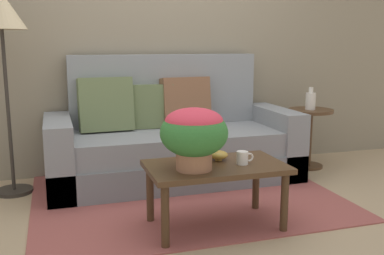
{
  "coord_description": "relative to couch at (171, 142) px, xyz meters",
  "views": [
    {
      "loc": [
        -1.0,
        -3.21,
        1.24
      ],
      "look_at": [
        0.02,
        0.03,
        0.59
      ],
      "focal_mm": 41.85,
      "sensor_mm": 36.0,
      "label": 1
    }
  ],
  "objects": [
    {
      "name": "coffee_table",
      "position": [
        0.01,
        -1.15,
        0.03
      ],
      "size": [
        0.92,
        0.55,
        0.44
      ],
      "color": "#442D1B",
      "rests_on": "ground"
    },
    {
      "name": "side_table",
      "position": [
        1.43,
        -0.03,
        0.06
      ],
      "size": [
        0.44,
        0.44,
        0.59
      ],
      "color": "#4C331E",
      "rests_on": "ground"
    },
    {
      "name": "potted_plant",
      "position": [
        -0.17,
        -1.23,
        0.34
      ],
      "size": [
        0.43,
        0.43,
        0.4
      ],
      "color": "#A36B4C",
      "rests_on": "coffee_table"
    },
    {
      "name": "ground_plane",
      "position": [
        -0.01,
        -0.65,
        -0.35
      ],
      "size": [
        14.0,
        14.0,
        0.0
      ],
      "primitive_type": "plane",
      "color": "tan"
    },
    {
      "name": "coffee_mug",
      "position": [
        0.18,
        -1.2,
        0.14
      ],
      "size": [
        0.12,
        0.08,
        0.09
      ],
      "color": "white",
      "rests_on": "coffee_table"
    },
    {
      "name": "table_vase",
      "position": [
        1.41,
        -0.04,
        0.33
      ],
      "size": [
        0.1,
        0.1,
        0.22
      ],
      "color": "silver",
      "rests_on": "side_table"
    },
    {
      "name": "floor_lamp",
      "position": [
        -1.36,
        0.02,
        1.06
      ],
      "size": [
        0.39,
        0.39,
        1.66
      ],
      "color": "#2D2823",
      "rests_on": "ground"
    },
    {
      "name": "wall_back",
      "position": [
        -0.01,
        0.46,
        1.0
      ],
      "size": [
        6.4,
        0.12,
        2.69
      ],
      "primitive_type": "cube",
      "color": "gray",
      "rests_on": "ground"
    },
    {
      "name": "area_rug",
      "position": [
        -0.01,
        -0.46,
        -0.34
      ],
      "size": [
        2.4,
        1.99,
        0.01
      ],
      "primitive_type": "cube",
      "color": "#994C47",
      "rests_on": "ground"
    },
    {
      "name": "snack_bowl",
      "position": [
        0.06,
        -1.06,
        0.13
      ],
      "size": [
        0.13,
        0.13,
        0.07
      ],
      "color": "gold",
      "rests_on": "coffee_table"
    },
    {
      "name": "couch",
      "position": [
        0.0,
        0.0,
        0.0
      ],
      "size": [
        2.22,
        0.88,
        1.13
      ],
      "color": "slate",
      "rests_on": "ground"
    }
  ]
}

